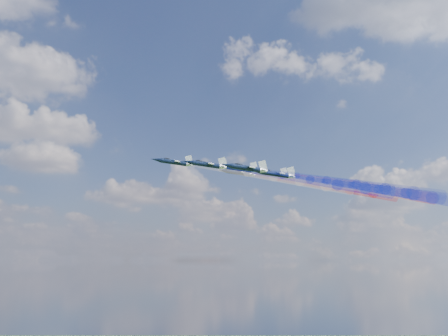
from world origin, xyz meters
TOP-DOWN VIEW (x-y plane):
  - jet_lead at (-21.88, 9.16)m, footprint 16.31×15.21m
  - trail_lead at (5.54, -3.18)m, footprint 46.55×24.74m
  - jet_inner_left at (-16.39, -1.42)m, footprint 16.31×15.21m
  - trail_inner_left at (11.02, -13.76)m, footprint 46.55×24.74m
  - jet_inner_right at (-7.79, 13.06)m, footprint 16.31×15.21m
  - trail_inner_right at (19.63, 0.72)m, footprint 46.55×24.74m
  - jet_outer_left at (-11.27, -14.52)m, footprint 16.31×15.21m
  - trail_outer_left at (16.14, -26.86)m, footprint 46.55×24.74m
  - jet_center_third at (-4.45, 0.47)m, footprint 16.31×15.21m
  - trail_center_third at (22.97, -11.87)m, footprint 46.55×24.74m
  - jet_outer_right at (4.83, 16.36)m, footprint 16.31×15.21m
  - trail_outer_right at (32.25, 4.02)m, footprint 46.55×24.74m
  - jet_rear_left at (0.77, -10.93)m, footprint 16.31×15.21m
  - trail_rear_left at (28.18, -23.27)m, footprint 46.55×24.74m
  - jet_rear_right at (9.82, 4.88)m, footprint 16.31×15.21m
  - trail_rear_right at (37.24, -7.46)m, footprint 46.55×24.74m

SIDE VIEW (x-z plane):
  - trail_rear_left at x=28.18m, z-range 156.64..168.08m
  - trail_outer_left at x=16.14m, z-range 156.76..168.20m
  - trail_inner_left at x=11.02m, z-range 159.36..170.80m
  - trail_center_third at x=22.97m, z-range 159.49..170.93m
  - trail_rear_right at x=37.24m, z-range 159.64..171.08m
  - jet_rear_left at x=0.77m, z-range 163.00..169.76m
  - jet_outer_left at x=-11.27m, z-range 163.13..169.88m
  - trail_lead at x=5.54m, z-range 161.28..172.72m
  - trail_outer_right at x=32.25m, z-range 161.38..172.82m
  - trail_inner_right at x=19.63m, z-range 162.30..173.74m
  - jet_inner_left at x=-16.39m, z-range 165.72..172.47m
  - jet_center_third at x=-4.45m, z-range 165.85..172.61m
  - jet_rear_right at x=9.82m, z-range 166.01..172.76m
  - jet_lead at x=-21.88m, z-range 167.64..174.39m
  - jet_outer_right at x=4.83m, z-range 167.75..174.50m
  - jet_inner_right at x=-7.79m, z-range 168.67..175.42m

